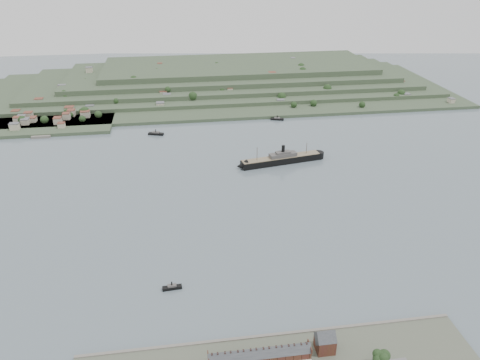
{
  "coord_description": "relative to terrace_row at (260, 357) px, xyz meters",
  "views": [
    {
      "loc": [
        -47.28,
        -346.25,
        203.42
      ],
      "look_at": [
        8.83,
        30.0,
        13.72
      ],
      "focal_mm": 35.0,
      "sensor_mm": 36.0,
      "label": 1
    }
  ],
  "objects": [
    {
      "name": "ferry_east",
      "position": [
        97.37,
        393.02,
        -5.3
      ],
      "size": [
        17.66,
        8.96,
        6.38
      ],
      "color": "black",
      "rests_on": "ground"
    },
    {
      "name": "far_peninsula",
      "position": [
        37.91,
        561.12,
        5.04
      ],
      "size": [
        760.0,
        309.0,
        30.0
      ],
      "color": "#34452E",
      "rests_on": "ground"
    },
    {
      "name": "fig_tree",
      "position": [
        63.08,
        -12.47,
        2.23
      ],
      "size": [
        10.38,
        8.99,
        11.59
      ],
      "color": "#3F2F1D",
      "rests_on": "ground"
    },
    {
      "name": "ground",
      "position": [
        10.0,
        168.02,
        -6.84
      ],
      "size": [
        1400.0,
        1400.0,
        0.0
      ],
      "primitive_type": "plane",
      "color": "slate",
      "rests_on": "ground"
    },
    {
      "name": "terrace_row",
      "position": [
        0.0,
        0.0,
        0.0
      ],
      "size": [
        55.6,
        9.8,
        11.07
      ],
      "color": "#4D2B1B",
      "rests_on": "ground"
    },
    {
      "name": "tugboat",
      "position": [
        -45.67,
        71.3,
        -5.42
      ],
      "size": [
        13.2,
        4.42,
        5.84
      ],
      "color": "black",
      "rests_on": "ground"
    },
    {
      "name": "ferry_west",
      "position": [
        -59.67,
        361.67,
        -5.17
      ],
      "size": [
        19.21,
        10.4,
        6.94
      ],
      "color": "black",
      "rests_on": "ground"
    },
    {
      "name": "gabled_building",
      "position": [
        37.5,
        4.02,
        1.34
      ],
      "size": [
        10.4,
        10.18,
        14.09
      ],
      "color": "#4D2B1B",
      "rests_on": "ground"
    },
    {
      "name": "steamship",
      "position": [
        69.1,
        257.88,
        -2.47
      ],
      "size": [
        98.11,
        28.12,
        23.68
      ],
      "color": "black",
      "rests_on": "ground"
    }
  ]
}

